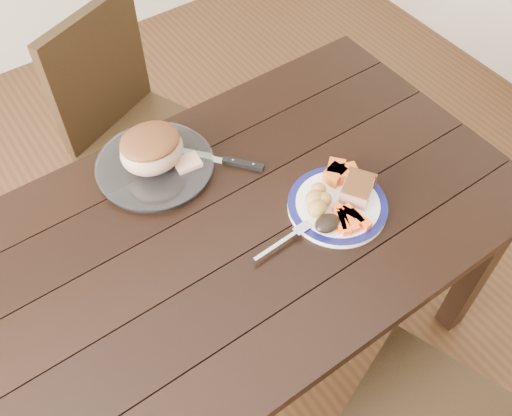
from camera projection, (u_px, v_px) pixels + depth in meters
ground at (235, 348)px, 2.07m from camera, size 4.00×4.00×0.00m
dining_table at (228, 248)px, 1.55m from camera, size 1.61×0.92×0.75m
chair_far at (132, 122)px, 2.05m from camera, size 0.55×0.56×0.93m
dinner_plate at (337, 206)px, 1.52m from camera, size 0.27×0.27×0.02m
plate_rim at (338, 204)px, 1.51m from camera, size 0.27×0.27×0.02m
serving_platter at (155, 167)px, 1.60m from camera, size 0.32×0.32×0.02m
pork_slice at (357, 189)px, 1.51m from camera, size 0.12×0.11×0.04m
roasted_potatoes at (318, 200)px, 1.49m from camera, size 0.09×0.09×0.04m
carrot_batons at (349, 219)px, 1.46m from camera, size 0.08×0.11×0.02m
pumpkin_wedges at (339, 173)px, 1.55m from camera, size 0.10×0.09×0.04m
dark_mushroom at (327, 223)px, 1.45m from camera, size 0.07×0.05×0.03m
fork at (286, 239)px, 1.44m from camera, size 0.18×0.03×0.00m
roast_joint at (152, 150)px, 1.55m from camera, size 0.18×0.15×0.12m
cut_slice at (188, 163)px, 1.59m from camera, size 0.08×0.06×0.02m
carving_knife at (230, 162)px, 1.62m from camera, size 0.22×0.26×0.01m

